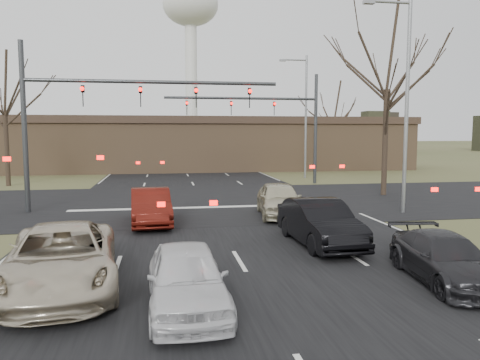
# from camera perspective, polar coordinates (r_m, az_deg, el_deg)

# --- Properties ---
(ground) EXTENTS (360.00, 360.00, 0.00)m
(ground) POSITION_cam_1_polar(r_m,az_deg,el_deg) (11.14, 2.51, -14.05)
(ground) COLOR #494F2A
(ground) RESTS_ON ground
(road_main) EXTENTS (14.00, 300.00, 0.02)m
(road_main) POSITION_cam_1_polar(r_m,az_deg,el_deg) (70.38, -7.68, 2.71)
(road_main) COLOR black
(road_main) RESTS_ON ground
(road_cross) EXTENTS (200.00, 14.00, 0.02)m
(road_cross) POSITION_cam_1_polar(r_m,az_deg,el_deg) (25.62, -4.47, -2.65)
(road_cross) COLOR black
(road_cross) RESTS_ON ground
(building) EXTENTS (42.40, 10.40, 5.30)m
(building) POSITION_cam_1_polar(r_m,az_deg,el_deg) (48.44, -4.51, 4.49)
(building) COLOR #806245
(building) RESTS_ON ground
(water_tower) EXTENTS (15.00, 15.00, 44.50)m
(water_tower) POSITION_cam_1_polar(r_m,az_deg,el_deg) (134.29, -6.05, 19.45)
(water_tower) COLOR silver
(water_tower) RESTS_ON ground
(mast_arm_near) EXTENTS (12.12, 0.24, 8.00)m
(mast_arm_near) POSITION_cam_1_polar(r_m,az_deg,el_deg) (23.48, -17.10, 8.72)
(mast_arm_near) COLOR #383A3D
(mast_arm_near) RESTS_ON ground
(mast_arm_far) EXTENTS (11.12, 0.24, 8.00)m
(mast_arm_far) POSITION_cam_1_polar(r_m,az_deg,el_deg) (34.30, 4.71, 7.87)
(mast_arm_far) COLOR #383A3D
(mast_arm_far) RESTS_ON ground
(streetlight_right_near) EXTENTS (2.34, 0.25, 10.00)m
(streetlight_right_near) POSITION_cam_1_polar(r_m,az_deg,el_deg) (23.11, 19.32, 9.98)
(streetlight_right_near) COLOR gray
(streetlight_right_near) RESTS_ON ground
(streetlight_right_far) EXTENTS (2.34, 0.25, 10.00)m
(streetlight_right_far) POSITION_cam_1_polar(r_m,az_deg,el_deg) (39.02, 7.79, 8.43)
(streetlight_right_far) COLOR gray
(streetlight_right_far) RESTS_ON ground
(tree_right_near) EXTENTS (6.90, 6.90, 11.50)m
(tree_right_near) POSITION_cam_1_polar(r_m,az_deg,el_deg) (29.81, 17.61, 15.44)
(tree_right_near) COLOR black
(tree_right_near) RESTS_ON ground
(tree_left_far) EXTENTS (5.70, 5.70, 9.50)m
(tree_left_far) POSITION_cam_1_polar(r_m,az_deg,el_deg) (37.03, -26.89, 10.73)
(tree_left_far) COLOR black
(tree_left_far) RESTS_ON ground
(tree_right_far) EXTENTS (5.40, 5.40, 9.00)m
(tree_right_far) POSITION_cam_1_polar(r_m,az_deg,el_deg) (48.50, 11.47, 9.47)
(tree_right_far) COLOR black
(tree_right_far) RESTS_ON ground
(car_silver_suv) EXTENTS (3.20, 5.80, 1.54)m
(car_silver_suv) POSITION_cam_1_polar(r_m,az_deg,el_deg) (12.15, -20.97, -8.94)
(car_silver_suv) COLOR beige
(car_silver_suv) RESTS_ON ground
(car_white_sedan) EXTENTS (1.73, 4.12, 1.39)m
(car_white_sedan) POSITION_cam_1_polar(r_m,az_deg,el_deg) (10.25, -6.49, -11.77)
(car_white_sedan) COLOR silver
(car_white_sedan) RESTS_ON ground
(car_black_hatch) EXTENTS (1.84, 4.72, 1.53)m
(car_black_hatch) POSITION_cam_1_polar(r_m,az_deg,el_deg) (15.98, 9.70, -5.15)
(car_black_hatch) COLOR black
(car_black_hatch) RESTS_ON ground
(car_charcoal_sedan) EXTENTS (2.11, 4.32, 1.21)m
(car_charcoal_sedan) POSITION_cam_1_polar(r_m,az_deg,el_deg) (13.06, 23.75, -8.77)
(car_charcoal_sedan) COLOR black
(car_charcoal_sedan) RESTS_ON ground
(car_red_ahead) EXTENTS (1.82, 4.54, 1.47)m
(car_red_ahead) POSITION_cam_1_polar(r_m,az_deg,el_deg) (19.66, -10.83, -3.20)
(car_red_ahead) COLOR #53120B
(car_red_ahead) RESTS_ON ground
(car_silver_ahead) EXTENTS (2.35, 4.73, 1.55)m
(car_silver_ahead) POSITION_cam_1_polar(r_m,az_deg,el_deg) (21.17, 4.82, -2.36)
(car_silver_ahead) COLOR beige
(car_silver_ahead) RESTS_ON ground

